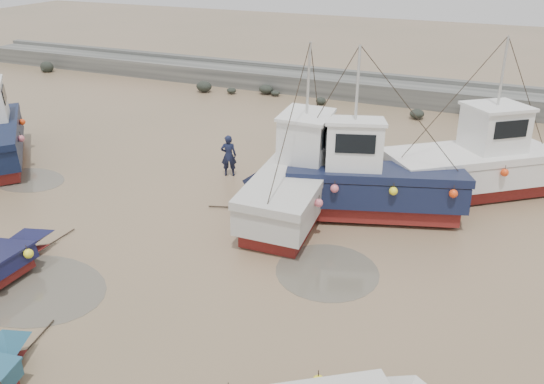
{
  "coord_description": "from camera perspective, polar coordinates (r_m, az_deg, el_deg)",
  "views": [
    {
      "loc": [
        8.88,
        -11.51,
        9.57
      ],
      "look_at": [
        2.31,
        4.04,
        1.4
      ],
      "focal_mm": 35.0,
      "sensor_mm": 36.0,
      "label": 1
    }
  ],
  "objects": [
    {
      "name": "seawall",
      "position": [
        35.78,
        8.04,
        11.1
      ],
      "size": [
        60.0,
        4.92,
        1.5
      ],
      "color": "slate",
      "rests_on": "ground"
    },
    {
      "name": "puddle_d",
      "position": [
        24.43,
        7.97,
        2.52
      ],
      "size": [
        5.34,
        5.34,
        0.01
      ],
      "primitive_type": "cylinder",
      "color": "#575145",
      "rests_on": "ground"
    },
    {
      "name": "cabin_boat_1",
      "position": [
        20.42,
        3.06,
        2.01
      ],
      "size": [
        3.1,
        10.24,
        6.22
      ],
      "rotation": [
        0.0,
        0.0,
        0.06
      ],
      "color": "maroon",
      "rests_on": "ground"
    },
    {
      "name": "puddle_a",
      "position": [
        17.75,
        -24.32,
        -9.4
      ],
      "size": [
        4.75,
        4.75,
        0.01
      ],
      "primitive_type": "cylinder",
      "color": "#575145",
      "rests_on": "ground"
    },
    {
      "name": "puddle_c",
      "position": [
        25.4,
        -24.77,
        1.2
      ],
      "size": [
        3.45,
        3.45,
        0.01
      ],
      "primitive_type": "cylinder",
      "color": "#575145",
      "rests_on": "ground"
    },
    {
      "name": "cabin_boat_3",
      "position": [
        23.08,
        21.85,
        3.03
      ],
      "size": [
        8.72,
        7.01,
        6.22
      ],
      "rotation": [
        0.0,
        0.0,
        -0.93
      ],
      "color": "maroon",
      "rests_on": "ground"
    },
    {
      "name": "person",
      "position": [
        23.6,
        -4.6,
        1.82
      ],
      "size": [
        0.8,
        0.68,
        1.88
      ],
      "primitive_type": "imported",
      "rotation": [
        0.0,
        0.0,
        3.54
      ],
      "color": "#141A33",
      "rests_on": "ground"
    },
    {
      "name": "puddle_b",
      "position": [
        17.05,
        5.95,
        -8.46
      ],
      "size": [
        3.28,
        3.28,
        0.01
      ],
      "primitive_type": "cylinder",
      "color": "#575145",
      "rests_on": "ground"
    },
    {
      "name": "ground",
      "position": [
        17.4,
        -12.4,
        -8.23
      ],
      "size": [
        120.0,
        120.0,
        0.0
      ],
      "primitive_type": "plane",
      "color": "#8D6E53",
      "rests_on": "ground"
    },
    {
      "name": "cabin_boat_2",
      "position": [
        19.87,
        9.34,
        1.05
      ],
      "size": [
        9.55,
        4.53,
        6.22
      ],
      "rotation": [
        0.0,
        0.0,
        1.87
      ],
      "color": "maroon",
      "rests_on": "ground"
    }
  ]
}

